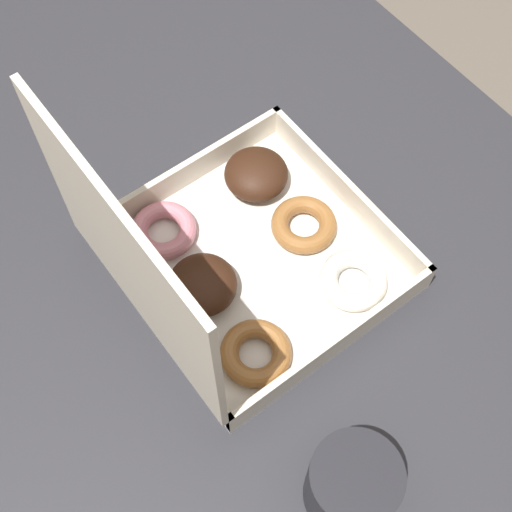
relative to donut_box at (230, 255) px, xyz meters
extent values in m
plane|color=#6B6054|center=(0.07, -0.01, -0.83)|extent=(8.00, 8.00, 0.00)
cube|color=#2D2D33|center=(0.07, -0.01, -0.07)|extent=(1.27, 0.90, 0.03)
cylinder|color=#2D2D33|center=(0.65, -0.41, -0.46)|extent=(0.06, 0.06, 0.74)
cube|color=silver|center=(-0.01, -0.03, -0.05)|extent=(0.30, 0.30, 0.01)
cube|color=beige|center=(-0.01, -0.18, -0.03)|extent=(0.30, 0.01, 0.04)
cube|color=beige|center=(-0.01, 0.11, -0.03)|extent=(0.30, 0.01, 0.04)
cube|color=beige|center=(-0.15, -0.03, -0.03)|extent=(0.01, 0.30, 0.04)
cube|color=beige|center=(0.14, -0.03, -0.03)|extent=(0.01, 0.30, 0.04)
cube|color=beige|center=(-0.01, 0.12, 0.12)|extent=(0.30, 0.01, 0.26)
torus|color=white|center=(-0.10, -0.11, -0.04)|extent=(0.08, 0.08, 0.02)
torus|color=#9E6633|center=(0.00, -0.11, -0.04)|extent=(0.08, 0.08, 0.02)
ellipsoid|color=#381E11|center=(0.09, -0.11, -0.03)|extent=(0.08, 0.08, 0.04)
torus|color=#9E6633|center=(-0.10, 0.04, -0.04)|extent=(0.08, 0.08, 0.02)
ellipsoid|color=#381E11|center=(0.00, 0.04, -0.03)|extent=(0.08, 0.08, 0.04)
torus|color=pink|center=(0.10, 0.03, -0.04)|extent=(0.08, 0.08, 0.02)
cylinder|color=#232328|center=(-0.28, 0.06, 0.00)|extent=(0.09, 0.09, 0.10)
cylinder|color=black|center=(-0.28, 0.06, 0.04)|extent=(0.08, 0.08, 0.01)
camera|label=1|loc=(-0.33, 0.21, 0.73)|focal=50.00mm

